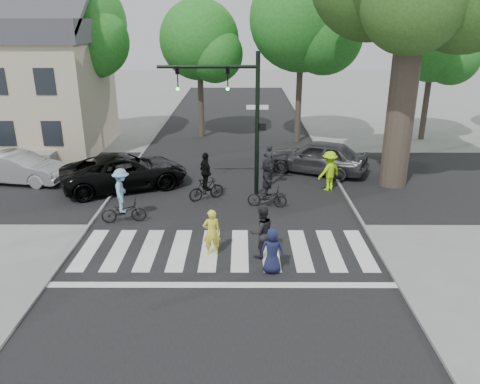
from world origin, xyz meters
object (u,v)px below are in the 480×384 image
at_px(cyclist_right, 267,186).
at_px(car_silver, 18,168).
at_px(cyclist_mid, 206,181).
at_px(pedestrian_adult, 262,232).
at_px(pedestrian_woman, 212,232).
at_px(car_grey, 318,157).
at_px(traffic_signal, 237,105).
at_px(pedestrian_child, 272,251).
at_px(car_suv, 125,172).
at_px(cyclist_left, 123,200).

height_order(cyclist_right, car_silver, cyclist_right).
bearing_deg(cyclist_right, cyclist_mid, 162.69).
distance_m(pedestrian_adult, car_silver, 13.10).
relative_size(pedestrian_woman, car_grey, 0.32).
xyz_separation_m(traffic_signal, car_grey, (3.95, 3.11, -3.08)).
bearing_deg(pedestrian_adult, cyclist_mid, -91.38).
bearing_deg(pedestrian_adult, pedestrian_woman, -29.84).
height_order(pedestrian_child, car_grey, car_grey).
bearing_deg(traffic_signal, pedestrian_woman, -97.82).
bearing_deg(pedestrian_child, car_suv, -46.83).
bearing_deg(pedestrian_child, traffic_signal, -76.53).
distance_m(pedestrian_child, cyclist_left, 6.47).
bearing_deg(cyclist_mid, car_suv, 158.32).
bearing_deg(car_suv, pedestrian_adult, -161.49).
bearing_deg(car_silver, traffic_signal, -89.40).
xyz_separation_m(pedestrian_adult, cyclist_right, (0.41, 4.24, 0.04)).
distance_m(cyclist_left, car_silver, 7.43).
distance_m(pedestrian_woman, car_suv, 7.65).
bearing_deg(car_silver, car_grey, -74.36).
bearing_deg(cyclist_left, pedestrian_woman, -36.43).
xyz_separation_m(pedestrian_adult, cyclist_left, (-5.03, 2.70, 0.04)).
height_order(pedestrian_adult, car_grey, pedestrian_adult).
bearing_deg(cyclist_left, car_grey, 36.63).
distance_m(cyclist_mid, car_suv, 4.02).
height_order(cyclist_right, car_suv, cyclist_right).
height_order(pedestrian_adult, car_suv, pedestrian_adult).
bearing_deg(pedestrian_woman, pedestrian_adult, 161.41).
bearing_deg(traffic_signal, car_silver, 171.27).
bearing_deg(car_silver, cyclist_right, -95.28).
height_order(cyclist_mid, car_silver, cyclist_mid).
distance_m(pedestrian_woman, pedestrian_adult, 1.60).
relative_size(pedestrian_child, cyclist_left, 0.69).
xyz_separation_m(pedestrian_child, cyclist_mid, (-2.39, 6.02, 0.12)).
distance_m(cyclist_mid, cyclist_right, 2.64).
height_order(pedestrian_child, car_silver, car_silver).
bearing_deg(car_silver, cyclist_mid, -94.50).
distance_m(pedestrian_adult, car_suv, 8.75).
bearing_deg(cyclist_mid, pedestrian_adult, -67.23).
relative_size(pedestrian_woman, pedestrian_child, 1.09).
distance_m(pedestrian_child, car_silver, 13.90).
height_order(traffic_signal, cyclist_left, traffic_signal).
xyz_separation_m(pedestrian_woman, car_suv, (-4.26, 6.36, -0.01)).
xyz_separation_m(cyclist_left, cyclist_right, (5.44, 1.54, -0.01)).
bearing_deg(pedestrian_woman, cyclist_mid, -96.78).
height_order(pedestrian_woman, car_silver, pedestrian_woman).
relative_size(car_suv, car_grey, 1.14).
bearing_deg(cyclist_right, car_suv, 160.05).
height_order(cyclist_left, cyclist_mid, cyclist_left).
bearing_deg(pedestrian_adult, cyclist_left, -52.37).
distance_m(traffic_signal, cyclist_left, 5.94).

